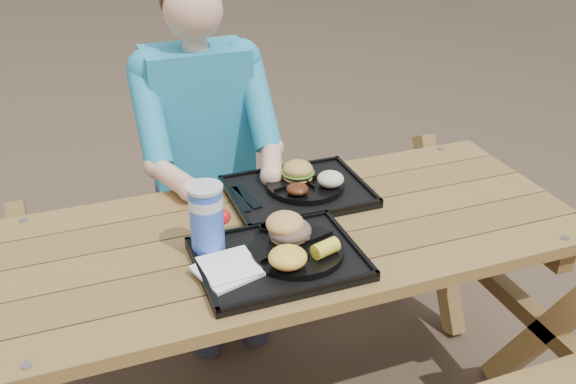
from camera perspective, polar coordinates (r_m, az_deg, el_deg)
name	(u,v)px	position (r m, az deg, el deg)	size (l,w,h in m)	color
picnic_table	(288,326)	(2.16, 0.00, -11.82)	(1.80, 1.49, 0.75)	#999999
tray_near	(278,260)	(1.79, -0.86, -6.06)	(0.45, 0.35, 0.02)	black
tray_far	(298,193)	(2.12, 0.88, -0.05)	(0.45, 0.35, 0.02)	black
plate_near	(298,251)	(1.79, 0.85, -5.27)	(0.26, 0.26, 0.02)	black
plate_far	(305,184)	(2.13, 1.54, 0.68)	(0.26, 0.26, 0.02)	black
napkin_stack	(227,270)	(1.73, -5.47, -6.88)	(0.15, 0.15, 0.02)	white
soda_cup	(207,220)	(1.78, -7.24, -2.47)	(0.09, 0.09, 0.19)	blue
condiment_bbq	(267,230)	(1.88, -1.86, -3.38)	(0.05, 0.05, 0.03)	black
condiment_mustard	(281,226)	(1.89, -0.66, -3.07)	(0.06, 0.06, 0.03)	gold
sandwich	(290,220)	(1.80, 0.17, -2.51)	(0.11, 0.11, 0.12)	#E69D51
mac_cheese	(288,257)	(1.70, -0.02, -5.83)	(0.10, 0.10, 0.05)	yellow
corn_cob	(325,248)	(1.75, 3.34, -5.01)	(0.07, 0.07, 0.04)	yellow
cutlery_far	(246,197)	(2.08, -3.74, -0.41)	(0.03, 0.17, 0.01)	black
burger	(298,166)	(2.13, 0.89, 2.36)	(0.10, 0.10, 0.09)	gold
baked_beans	(297,189)	(2.05, 0.84, 0.26)	(0.07, 0.07, 0.03)	#4C200F
potato_salad	(331,179)	(2.10, 3.80, 1.16)	(0.09, 0.09, 0.05)	beige
diner	(204,171)	(2.55, -7.51, 1.89)	(0.48, 0.84, 1.28)	#1BC1C0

